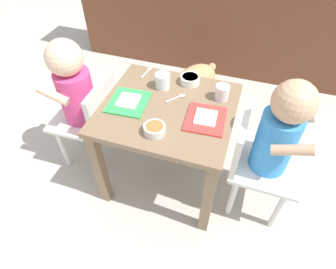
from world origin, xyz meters
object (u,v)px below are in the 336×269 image
object	(u,v)px
dining_table	(168,123)
spoon_by_left_tray	(147,72)
seated_child_left	(77,92)
dog	(193,81)
veggie_bowl_near	(190,79)
seated_child_right	(274,138)
water_cup_left	(163,81)
veggie_bowl_far	(156,129)
water_cup_right	(222,93)
food_tray_right	(206,119)
food_tray_left	(128,102)
spoon_by_right_tray	(177,97)

from	to	relation	value
dining_table	spoon_by_left_tray	bearing A→B (deg)	129.86
dining_table	seated_child_left	bearing A→B (deg)	-179.88
dog	veggie_bowl_near	world-z (taller)	veggie_bowl_near
dining_table	dog	bearing A→B (deg)	92.94
seated_child_right	water_cup_left	bearing A→B (deg)	164.31
water_cup_left	veggie_bowl_far	bearing A→B (deg)	-76.22
dog	water_cup_left	size ratio (longest dim) A/B	5.61
veggie_bowl_near	water_cup_right	bearing A→B (deg)	-23.25
food_tray_right	food_tray_left	bearing A→B (deg)	-180.00
water_cup_left	spoon_by_left_tray	xyz separation A→B (m)	(-0.11, 0.09, -0.03)
spoon_by_right_tray	spoon_by_left_tray	bearing A→B (deg)	143.90
food_tray_right	water_cup_left	distance (m)	0.28
dining_table	water_cup_right	xyz separation A→B (m)	(0.20, 0.12, 0.12)
dining_table	veggie_bowl_near	xyz separation A→B (m)	(0.04, 0.19, 0.11)
seated_child_left	veggie_bowl_near	bearing A→B (deg)	21.84
water_cup_right	water_cup_left	bearing A→B (deg)	-179.70
water_cup_right	spoon_by_left_tray	world-z (taller)	water_cup_right
water_cup_right	veggie_bowl_far	distance (m)	0.35
dining_table	veggie_bowl_near	distance (m)	0.23
dining_table	dog	world-z (taller)	dining_table
dining_table	food_tray_left	xyz separation A→B (m)	(-0.17, -0.03, 0.10)
spoon_by_right_tray	food_tray_left	bearing A→B (deg)	-152.54
seated_child_left	water_cup_left	size ratio (longest dim) A/B	10.32
seated_child_left	spoon_by_left_tray	size ratio (longest dim) A/B	7.03
water_cup_right	dining_table	bearing A→B (deg)	-148.32
seated_child_left	dog	xyz separation A→B (m)	(0.41, 0.59, -0.24)
seated_child_left	dining_table	bearing A→B (deg)	0.12
veggie_bowl_near	seated_child_right	bearing A→B (deg)	-28.04
seated_child_left	spoon_by_right_tray	size ratio (longest dim) A/B	8.25
dog	spoon_by_left_tray	distance (m)	0.49
seated_child_left	food_tray_left	bearing A→B (deg)	-5.88
water_cup_right	spoon_by_right_tray	xyz separation A→B (m)	(-0.18, -0.06, -0.03)
veggie_bowl_far	spoon_by_left_tray	xyz separation A→B (m)	(-0.18, 0.37, -0.02)
water_cup_right	spoon_by_right_tray	world-z (taller)	water_cup_right
water_cup_right	veggie_bowl_near	distance (m)	0.17
dining_table	veggie_bowl_far	xyz separation A→B (m)	(0.00, -0.16, 0.11)
food_tray_right	veggie_bowl_far	distance (m)	0.21
dog	veggie_bowl_near	size ratio (longest dim) A/B	4.29
seated_child_left	seated_child_right	bearing A→B (deg)	-1.19
seated_child_right	food_tray_left	size ratio (longest dim) A/B	3.88
seated_child_right	water_cup_left	size ratio (longest dim) A/B	10.49
veggie_bowl_near	dining_table	bearing A→B (deg)	-102.39
water_cup_left	veggie_bowl_far	xyz separation A→B (m)	(0.07, -0.28, -0.01)
seated_child_right	water_cup_left	world-z (taller)	seated_child_right
water_cup_right	veggie_bowl_near	bearing A→B (deg)	156.75
spoon_by_right_tray	veggie_bowl_far	bearing A→B (deg)	-94.04
seated_child_left	seated_child_right	world-z (taller)	seated_child_right
food_tray_right	veggie_bowl_far	size ratio (longest dim) A/B	2.19
spoon_by_right_tray	dining_table	bearing A→B (deg)	-106.32
seated_child_right	water_cup_right	bearing A→B (deg)	148.99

